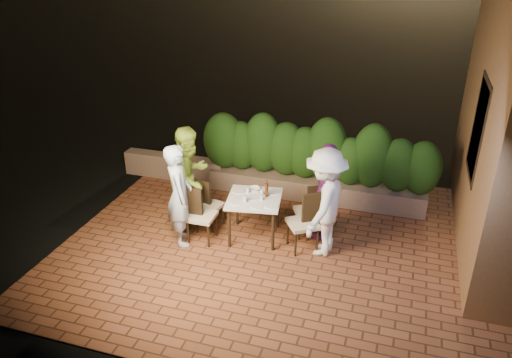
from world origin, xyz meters
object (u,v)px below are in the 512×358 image
at_px(chair_right_front, 303,222).
at_px(chair_right_back, 307,211).
at_px(dining_table, 254,218).
at_px(diner_blue, 179,195).
at_px(diner_purple, 327,191).
at_px(diner_green, 190,177).
at_px(diner_white, 325,203).
at_px(bowl, 254,189).
at_px(parapet_lamp, 178,153).
at_px(chair_left_back, 210,204).
at_px(chair_left_front, 202,215).
at_px(beer_bottle, 267,188).

relative_size(chair_right_front, chair_right_back, 1.09).
height_order(dining_table, diner_blue, diner_blue).
bearing_deg(diner_purple, dining_table, -84.40).
bearing_deg(diner_blue, diner_green, -23.78).
relative_size(chair_right_front, diner_white, 0.55).
xyz_separation_m(chair_right_back, diner_purple, (0.30, 0.06, 0.39)).
bearing_deg(diner_green, bowl, -68.74).
distance_m(dining_table, parapet_lamp, 2.80).
distance_m(bowl, chair_left_back, 0.86).
bearing_deg(dining_table, chair_right_back, 23.75).
xyz_separation_m(diner_green, diner_purple, (2.32, 0.31, -0.06)).
bearing_deg(chair_right_back, chair_right_front, 66.05).
xyz_separation_m(chair_left_front, parapet_lamp, (-1.40, 2.07, 0.09)).
bearing_deg(diner_green, chair_right_back, -69.41).
height_order(chair_left_back, parapet_lamp, chair_left_back).
bearing_deg(beer_bottle, dining_table, -148.39).
relative_size(diner_purple, parapet_lamp, 12.04).
height_order(chair_left_back, diner_white, diner_white).
bearing_deg(diner_purple, beer_bottle, -86.66).
bearing_deg(chair_left_front, bowl, 40.12).
bearing_deg(diner_white, chair_right_front, -78.38).
relative_size(bowl, diner_green, 0.11).
bearing_deg(diner_green, chair_left_front, -127.00).
height_order(chair_left_front, diner_blue, diner_blue).
height_order(beer_bottle, diner_purple, diner_purple).
relative_size(chair_right_front, diner_blue, 0.56).
relative_size(chair_right_front, diner_purple, 0.58).
relative_size(chair_right_front, diner_green, 0.54).
bearing_deg(diner_blue, dining_table, -97.03).
distance_m(beer_bottle, diner_white, 1.02).
distance_m(chair_left_front, parapet_lamp, 2.50).
bearing_deg(parapet_lamp, chair_right_back, -23.95).
distance_m(dining_table, diner_purple, 1.29).
xyz_separation_m(chair_right_front, chair_right_back, (-0.02, 0.46, -0.04)).
distance_m(dining_table, diner_green, 1.31).
bearing_deg(bowl, chair_left_back, -168.69).
bearing_deg(diner_white, chair_right_back, -132.97).
relative_size(chair_left_back, chair_right_front, 0.86).
bearing_deg(diner_green, parapet_lamp, 46.27).
relative_size(dining_table, bowl, 4.50).
relative_size(bowl, chair_right_front, 0.20).
height_order(dining_table, chair_left_back, chair_left_back).
bearing_deg(chair_right_back, diner_purple, 165.38).
xyz_separation_m(chair_right_front, diner_blue, (-1.97, -0.39, 0.38)).
bearing_deg(chair_left_back, dining_table, 6.85).
relative_size(chair_right_back, diner_white, 0.50).
bearing_deg(chair_left_back, diner_blue, -99.16).
bearing_deg(diner_purple, diner_green, -97.71).
distance_m(beer_bottle, diner_green, 1.37).
height_order(diner_white, diner_purple, diner_white).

